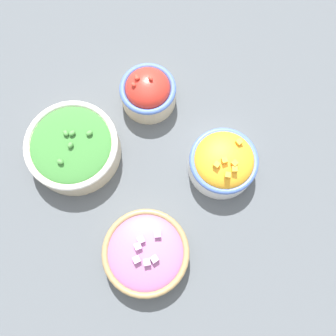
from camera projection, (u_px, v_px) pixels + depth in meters
The scene contains 5 objects.
ground_plane at pixel (168, 172), 0.77m from camera, with size 3.00×3.00×0.00m, color #4C5156.
bowl_broccoli at pixel (73, 147), 0.75m from camera, with size 0.19×0.19×0.07m.
bowl_squash at pixel (223, 162), 0.74m from camera, with size 0.14×0.14×0.09m.
bowl_red_onion at pixel (146, 253), 0.70m from camera, with size 0.16×0.16×0.07m.
bowl_cherry_tomatoes at pixel (148, 92), 0.78m from camera, with size 0.12×0.12×0.09m.
Camera 1 is at (0.09, 0.18, 0.75)m, focal length 40.00 mm.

